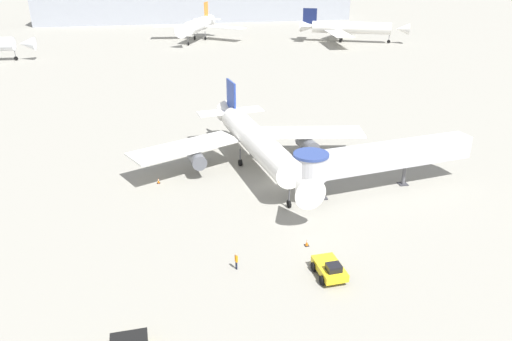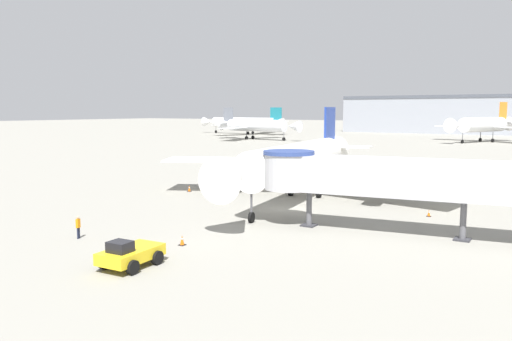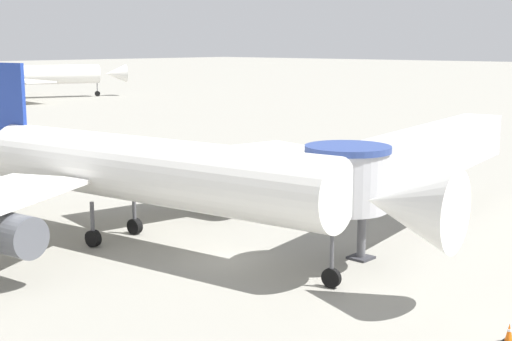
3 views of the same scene
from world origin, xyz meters
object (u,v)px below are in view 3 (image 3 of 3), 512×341
object	(u,v)px
main_airplane	(138,172)
jet_bridge	(413,158)
traffic_cone_starboard_wing	(313,204)
traffic_cone_near_nose	(509,333)
background_jet_navy_tail	(30,75)

from	to	relation	value
main_airplane	jet_bridge	bearing A→B (deg)	-43.28
traffic_cone_starboard_wing	traffic_cone_near_nose	size ratio (longest dim) A/B	0.85
jet_bridge	background_jet_navy_tail	xyz separation A→B (m)	(38.96, 108.61, 0.31)
traffic_cone_near_nose	main_airplane	bearing A→B (deg)	93.29
main_airplane	jet_bridge	distance (m)	15.51
main_airplane	background_jet_navy_tail	size ratio (longest dim) A/B	0.96
jet_bridge	background_jet_navy_tail	bearing A→B (deg)	61.48
main_airplane	background_jet_navy_tail	bearing A→B (deg)	55.10
traffic_cone_near_nose	background_jet_navy_tail	bearing A→B (deg)	67.11
traffic_cone_starboard_wing	background_jet_navy_tail	size ratio (longest dim) A/B	0.02
jet_bridge	traffic_cone_starboard_wing	distance (m)	8.73
main_airplane	background_jet_navy_tail	xyz separation A→B (m)	(51.54, 99.55, 0.55)
jet_bridge	traffic_cone_starboard_wing	bearing A→B (deg)	75.55
main_airplane	traffic_cone_near_nose	size ratio (longest dim) A/B	46.66
traffic_cone_starboard_wing	background_jet_navy_tail	bearing A→B (deg)	69.27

